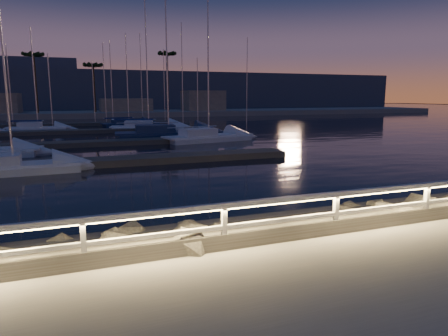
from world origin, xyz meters
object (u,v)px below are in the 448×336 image
Objects in this scene: sailboat_h at (166,133)px; sailboat_n at (37,128)px; sailboat_k at (128,124)px; sailboat_c at (9,166)px; sailboat_l at (147,127)px; sailboat_g at (206,137)px; guard_rail at (178,221)px.

sailboat_h reaches higher than sailboat_n.
sailboat_c is at bearing -118.06° from sailboat_k.
sailboat_l reaches higher than sailboat_c.
sailboat_l reaches higher than sailboat_n.
sailboat_l is 12.50m from sailboat_n.
sailboat_g is at bearing -88.24° from sailboat_k.
sailboat_h reaches higher than guard_rail.
sailboat_n is (-0.75, 27.33, 0.01)m from sailboat_c.
sailboat_k reaches higher than guard_rail.
guard_rail is 39.35m from sailboat_l.
sailboat_k is 11.36m from sailboat_n.
sailboat_g is 22.42m from sailboat_n.
sailboat_l is (-3.06, 13.13, -0.01)m from sailboat_g.
sailboat_c is 17.88m from sailboat_g.
sailboat_h reaches higher than sailboat_c.
sailboat_h reaches higher than sailboat_k.
guard_rail is 3.69× the size of sailboat_k.
sailboat_k is (4.72, 46.10, -0.98)m from guard_rail.
guard_rail is at bearing -120.28° from sailboat_g.
sailboat_c is 27.34m from sailboat_n.
guard_rail is 42.79m from sailboat_n.
sailboat_l is at bearing 62.22° from sailboat_c.
sailboat_k is at bearing 100.44° from sailboat_h.
guard_rail is at bearing -106.12° from sailboat_k.
sailboat_k is at bearing 84.15° from guard_rail.
sailboat_k is 7.34m from sailboat_l.
sailboat_g reaches higher than sailboat_c.
sailboat_k reaches higher than sailboat_n.
sailboat_k is at bearing 91.14° from sailboat_g.
sailboat_c reaches higher than guard_rail.
sailboat_h is (11.53, 14.84, 0.08)m from sailboat_c.
sailboat_g is at bearing 70.61° from guard_rail.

